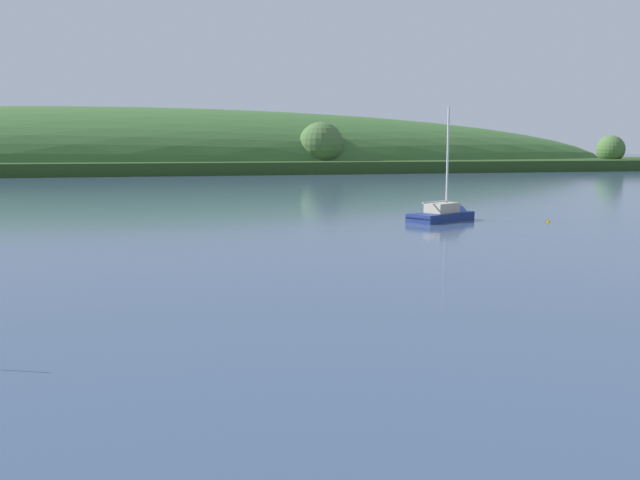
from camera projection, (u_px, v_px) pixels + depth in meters
The scene contains 3 objects.
far_shoreline_hill at pixel (113, 169), 225.80m from camera, with size 480.11×106.41×41.62m.
sailboat_far_left at pixel (446, 217), 68.26m from camera, with size 8.64×6.43×12.69m.
mooring_buoy_off_fishing_boat at pixel (548, 222), 66.77m from camera, with size 0.46×0.46×0.54m.
Camera 1 is at (-15.53, -0.18, 7.26)m, focal length 37.87 mm.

